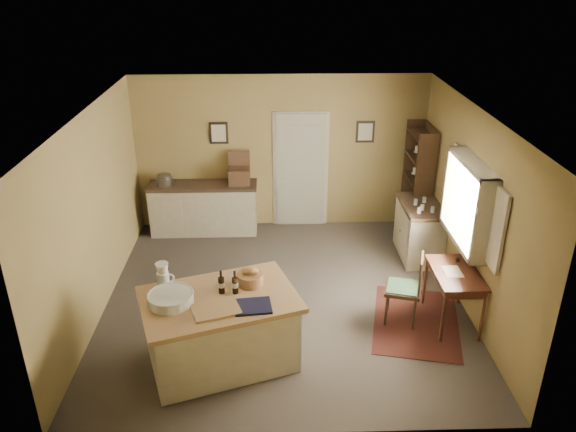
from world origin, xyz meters
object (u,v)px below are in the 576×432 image
work_island (220,328)px  desk_chair (403,289)px  writing_desk (455,278)px  sideboard (204,207)px  shelving_unit (420,182)px  right_cabinet (419,230)px

work_island → desk_chair: bearing=-0.1°
writing_desk → desk_chair: size_ratio=0.98×
work_island → sideboard: bearing=80.2°
shelving_unit → writing_desk: bearing=-93.3°
writing_desk → shelving_unit: size_ratio=0.49×
desk_chair → shelving_unit: shelving_unit is taller
right_cabinet → shelving_unit: shelving_unit is taller
writing_desk → right_cabinet: size_ratio=0.87×
work_island → writing_desk: size_ratio=2.14×
work_island → shelving_unit: 4.61m
right_cabinet → shelving_unit: 0.94m
sideboard → shelving_unit: (3.69, -0.20, 0.49)m
desk_chair → right_cabinet: (0.66, 1.78, -0.02)m
writing_desk → shelving_unit: shelving_unit is taller
writing_desk → right_cabinet: right_cabinet is taller
work_island → shelving_unit: bearing=28.1°
sideboard → writing_desk: bearing=-38.5°
work_island → sideboard: (-0.56, 3.54, -0.00)m
sideboard → desk_chair: bearing=-43.7°
work_island → sideboard: work_island is taller
shelving_unit → sideboard: bearing=176.9°
right_cabinet → desk_chair: bearing=-110.2°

